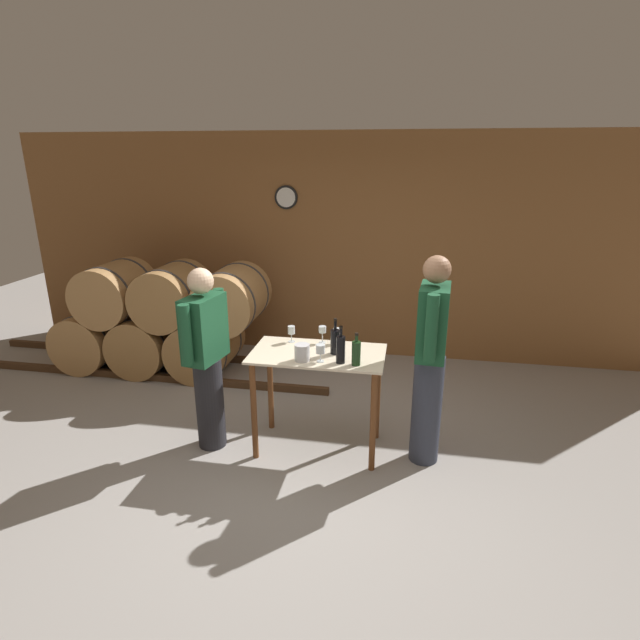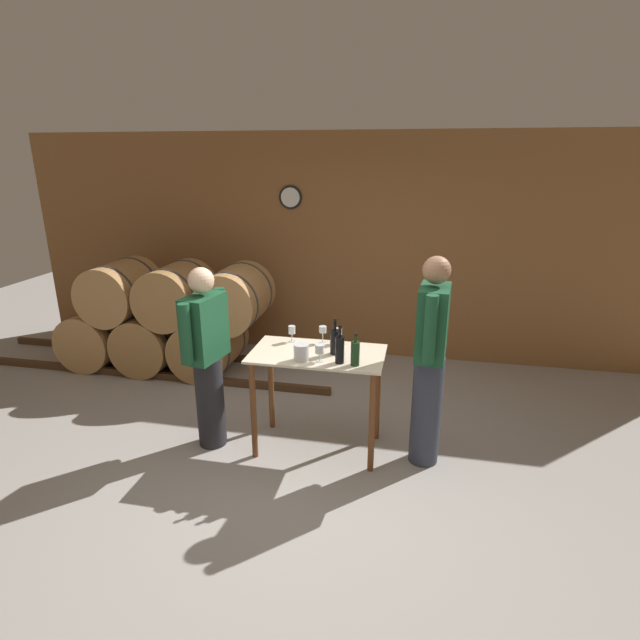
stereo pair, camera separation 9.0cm
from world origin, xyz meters
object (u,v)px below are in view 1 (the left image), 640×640
Objects in this scene: wine_glass_near_center at (322,330)px; wine_glass_near_left at (291,331)px; wine_bottle_left at (341,349)px; person_visitor_with_scarf at (206,357)px; wine_glass_far_side at (337,332)px; wine_bottle_far_left at (335,341)px; person_host at (430,358)px; ice_bucket at (303,353)px; wine_bottle_center at (356,352)px; wine_glass_near_right at (320,349)px.

wine_glass_near_left is at bearing -173.94° from wine_glass_near_center.
wine_glass_near_center is (-0.22, 0.41, -0.00)m from wine_bottle_left.
person_visitor_with_scarf is at bearing -158.67° from wine_glass_near_center.
wine_bottle_left is 0.42m from wine_glass_far_side.
wine_bottle_left reaches higher than wine_glass_near_left.
wine_bottle_left is 0.46m from wine_glass_near_center.
person_host is (0.76, -0.02, -0.08)m from wine_bottle_far_left.
wine_glass_near_left is at bearing -175.04° from wine_glass_far_side.
wine_bottle_left is at bearing -167.12° from person_host.
wine_bottle_far_left is 2.24× the size of ice_bucket.
wine_glass_far_side is 1.12m from person_visitor_with_scarf.
person_host is at bearing 3.47° from person_visitor_with_scarf.
person_host is (0.91, -0.25, -0.08)m from wine_glass_near_center.
ice_bucket is at bearing -64.84° from wine_glass_near_left.
wine_glass_near_left is at bearing 169.40° from person_host.
wine_glass_near_center is (-0.34, 0.43, 0.01)m from wine_bottle_center.
wine_bottle_left is 0.71m from person_host.
ice_bucket is at bearing -178.19° from wine_glass_near_right.
wine_glass_near_right is at bearing -177.61° from wine_bottle_left.
person_visitor_with_scarf reaches higher than wine_glass_near_center.
wine_glass_far_side is (-0.09, 0.41, -0.02)m from wine_bottle_left.
wine_glass_near_left is (-0.41, 0.20, -0.01)m from wine_bottle_far_left.
person_visitor_with_scarf is at bearing -160.82° from wine_glass_far_side.
wine_bottle_left reaches higher than wine_glass_near_right.
wine_bottle_left is 2.23× the size of ice_bucket.
wine_glass_near_center is 0.43m from ice_bucket.
wine_glass_near_right is at bearing -169.03° from person_host.
person_host is (1.17, -0.22, -0.07)m from wine_glass_near_left.
wine_bottle_left reaches higher than wine_glass_far_side.
wine_bottle_far_left is 1.00× the size of wine_bottle_left.
wine_glass_near_right is at bearing -3.15° from person_visitor_with_scarf.
wine_bottle_center reaches higher than wine_glass_near_center.
wine_glass_near_right is (0.06, -0.41, -0.01)m from wine_glass_near_center.
ice_bucket is 0.84m from person_visitor_with_scarf.
wine_glass_far_side is at bearing 19.18° from person_visitor_with_scarf.
person_visitor_with_scarf is (-0.65, -0.33, -0.15)m from wine_glass_near_left.
wine_bottle_center is 0.48m from wine_glass_far_side.
wine_bottle_far_left is at bearing 64.36° from wine_glass_near_right.
wine_bottle_far_left is 0.18× the size of person_host.
wine_bottle_left is at bearing 2.39° from wine_glass_near_right.
wine_bottle_far_left is 2.24× the size of wine_glass_far_side.
wine_bottle_center is 0.54m from wine_glass_near_center.
ice_bucket is at bearing -140.78° from wine_bottle_far_left.
ice_bucket is (-0.42, 0.01, -0.04)m from wine_bottle_center.
person_host is at bearing 17.43° from wine_bottle_center.
wine_bottle_far_left reaches higher than wine_glass_far_side.
wine_glass_near_center is 1.00m from person_visitor_with_scarf.
wine_bottle_left is 0.13m from wine_bottle_center.
wine_glass_near_center is at bearing 21.33° from person_visitor_with_scarf.
wine_glass_near_right reaches higher than wine_glass_far_side.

